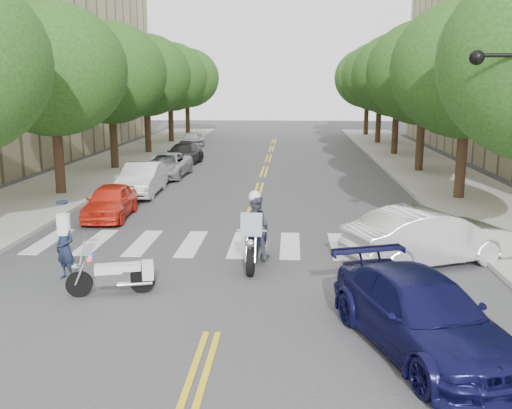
# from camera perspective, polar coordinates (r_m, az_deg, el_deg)

# --- Properties ---
(ground) EXTENTS (140.00, 140.00, 0.00)m
(ground) POSITION_cam_1_polar(r_m,az_deg,el_deg) (11.86, -4.40, -12.66)
(ground) COLOR #38383A
(ground) RESTS_ON ground
(sidewalk_left) EXTENTS (5.00, 60.00, 0.15)m
(sidewalk_left) POSITION_cam_1_polar(r_m,az_deg,el_deg) (34.83, -15.00, 3.49)
(sidewalk_left) COLOR #9E9991
(sidewalk_left) RESTS_ON ground
(sidewalk_right) EXTENTS (5.00, 60.00, 0.15)m
(sidewalk_right) POSITION_cam_1_polar(r_m,az_deg,el_deg) (33.98, 17.08, 3.17)
(sidewalk_right) COLOR #9E9991
(sidewalk_right) RESTS_ON ground
(tree_l_1) EXTENTS (6.40, 6.40, 8.45)m
(tree_l_1) POSITION_cam_1_polar(r_m,az_deg,el_deg) (26.77, -19.68, 12.58)
(tree_l_1) COLOR #382316
(tree_l_1) RESTS_ON ground
(tree_l_2) EXTENTS (6.40, 6.40, 8.45)m
(tree_l_2) POSITION_cam_1_polar(r_m,az_deg,el_deg) (34.28, -14.36, 12.59)
(tree_l_2) COLOR #382316
(tree_l_2) RESTS_ON ground
(tree_l_3) EXTENTS (6.40, 6.40, 8.45)m
(tree_l_3) POSITION_cam_1_polar(r_m,az_deg,el_deg) (41.98, -10.97, 12.55)
(tree_l_3) COLOR #382316
(tree_l_3) RESTS_ON ground
(tree_l_4) EXTENTS (6.40, 6.40, 8.45)m
(tree_l_4) POSITION_cam_1_polar(r_m,az_deg,el_deg) (49.77, -8.64, 12.49)
(tree_l_4) COLOR #382316
(tree_l_4) RESTS_ON ground
(tree_l_5) EXTENTS (6.40, 6.40, 8.45)m
(tree_l_5) POSITION_cam_1_polar(r_m,az_deg,el_deg) (57.62, -6.95, 12.44)
(tree_l_5) COLOR #382316
(tree_l_5) RESTS_ON ground
(tree_r_1) EXTENTS (6.40, 6.40, 8.45)m
(tree_r_1) POSITION_cam_1_polar(r_m,az_deg,el_deg) (25.73, 20.44, 12.58)
(tree_r_1) COLOR #382316
(tree_r_1) RESTS_ON ground
(tree_r_2) EXTENTS (6.40, 6.40, 8.45)m
(tree_r_2) POSITION_cam_1_polar(r_m,az_deg,el_deg) (33.48, 16.47, 12.50)
(tree_r_2) COLOR #382316
(tree_r_2) RESTS_ON ground
(tree_r_3) EXTENTS (6.40, 6.40, 8.45)m
(tree_r_3) POSITION_cam_1_polar(r_m,az_deg,el_deg) (41.32, 14.00, 12.43)
(tree_r_3) COLOR #382316
(tree_r_3) RESTS_ON ground
(tree_r_4) EXTENTS (6.40, 6.40, 8.45)m
(tree_r_4) POSITION_cam_1_polar(r_m,az_deg,el_deg) (49.22, 12.33, 12.36)
(tree_r_4) COLOR #382316
(tree_r_4) RESTS_ON ground
(tree_r_5) EXTENTS (6.40, 6.40, 8.45)m
(tree_r_5) POSITION_cam_1_polar(r_m,az_deg,el_deg) (57.14, 11.12, 12.31)
(tree_r_5) COLOR #382316
(tree_r_5) RESTS_ON ground
(motorcycle_police) EXTENTS (0.90, 2.58, 2.10)m
(motorcycle_police) POSITION_cam_1_polar(r_m,az_deg,el_deg) (15.78, -0.10, -2.75)
(motorcycle_police) COLOR black
(motorcycle_police) RESTS_ON ground
(motorcycle_parked) EXTENTS (2.05, 0.87, 1.35)m
(motorcycle_parked) POSITION_cam_1_polar(r_m,az_deg,el_deg) (14.09, -13.56, -6.87)
(motorcycle_parked) COLOR black
(motorcycle_parked) RESTS_ON ground
(officer_standing) EXTENTS (0.72, 0.64, 1.65)m
(officer_standing) POSITION_cam_1_polar(r_m,az_deg,el_deg) (15.40, -18.55, -4.16)
(officer_standing) COLOR #171E34
(officer_standing) RESTS_ON ground
(convertible) EXTENTS (5.08, 3.45, 1.59)m
(convertible) POSITION_cam_1_polar(r_m,az_deg,el_deg) (16.58, 16.94, -3.06)
(convertible) COLOR silver
(convertible) RESTS_ON ground
(sedan_blue) EXTENTS (3.45, 5.28, 1.42)m
(sedan_blue) POSITION_cam_1_polar(r_m,az_deg,el_deg) (11.29, 16.22, -10.51)
(sedan_blue) COLOR #0D0D38
(sedan_blue) RESTS_ON ground
(parked_car_a) EXTENTS (1.74, 3.84, 1.28)m
(parked_car_a) POSITION_cam_1_polar(r_m,az_deg,el_deg) (22.01, -14.38, 0.30)
(parked_car_a) COLOR red
(parked_car_a) RESTS_ON ground
(parked_car_b) EXTENTS (1.65, 4.42, 1.44)m
(parked_car_b) POSITION_cam_1_polar(r_m,az_deg,el_deg) (26.40, -11.31, 2.51)
(parked_car_b) COLOR silver
(parked_car_b) RESTS_ON ground
(parked_car_c) EXTENTS (2.31, 4.75, 1.30)m
(parked_car_c) POSITION_cam_1_polar(r_m,az_deg,el_deg) (31.22, -8.98, 3.89)
(parked_car_c) COLOR #9EA1A5
(parked_car_c) RESTS_ON ground
(parked_car_d) EXTENTS (2.20, 4.64, 1.31)m
(parked_car_d) POSITION_cam_1_polar(r_m,az_deg,el_deg) (36.07, -7.27, 5.00)
(parked_car_d) COLOR black
(parked_car_d) RESTS_ON ground
(parked_car_e) EXTENTS (1.71, 3.90, 1.31)m
(parked_car_e) POSITION_cam_1_polar(r_m,az_deg,el_deg) (45.56, -6.41, 6.44)
(parked_car_e) COLOR #A9AAAF
(parked_car_e) RESTS_ON ground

